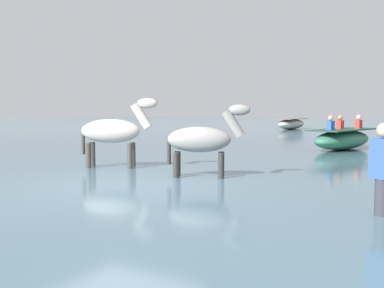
% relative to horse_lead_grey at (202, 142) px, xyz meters
% --- Properties ---
extents(ground_plane, '(120.00, 120.00, 0.00)m').
position_rel_horse_lead_grey_xyz_m(ground_plane, '(-0.81, -1.75, -1.12)').
color(ground_plane, '#84755B').
extents(water_surface, '(90.00, 90.00, 0.38)m').
position_rel_horse_lead_grey_xyz_m(water_surface, '(-0.81, 8.25, -0.93)').
color(water_surface, '#476675').
rests_on(water_surface, ground).
extents(horse_lead_grey, '(1.70, 1.04, 1.90)m').
position_rel_horse_lead_grey_xyz_m(horse_lead_grey, '(0.00, 0.00, 0.00)').
color(horse_lead_grey, gray).
rests_on(horse_lead_grey, ground).
extents(horse_trailing_pinto, '(1.84, 1.13, 2.06)m').
position_rel_horse_lead_grey_xyz_m(horse_trailing_pinto, '(-2.62, 0.28, 0.10)').
color(horse_trailing_pinto, beige).
rests_on(horse_trailing_pinto, ground).
extents(boat_near_port, '(1.26, 3.91, 0.73)m').
position_rel_horse_lead_grey_xyz_m(boat_near_port, '(-5.66, 22.26, -0.38)').
color(boat_near_port, '#B2AD9E').
rests_on(boat_near_port, water_surface).
extents(boat_near_starboard, '(1.90, 3.54, 1.19)m').
position_rel_horse_lead_grey_xyz_m(boat_near_starboard, '(0.98, 8.16, -0.38)').
color(boat_near_starboard, '#337556').
rests_on(boat_near_starboard, water_surface).
extents(person_onlooker_left, '(0.37, 0.29, 1.63)m').
position_rel_horse_lead_grey_xyz_m(person_onlooker_left, '(3.80, -1.83, -0.26)').
color(person_onlooker_left, '#383842').
rests_on(person_onlooker_left, ground).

